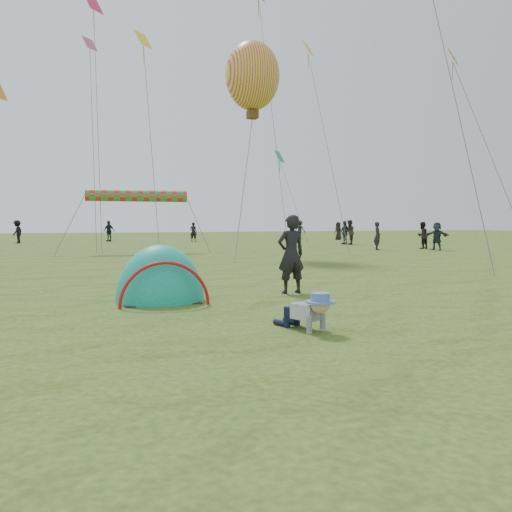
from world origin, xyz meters
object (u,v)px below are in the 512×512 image
object	(u,v)px
popup_tent	(161,301)
balloon_kite	(252,80)
standing_adult	(291,254)
crawling_toddler	(309,310)

from	to	relation	value
popup_tent	balloon_kite	bearing A→B (deg)	64.81
popup_tent	standing_adult	distance (m)	3.23
crawling_toddler	standing_adult	size ratio (longest dim) A/B	0.44
crawling_toddler	standing_adult	distance (m)	4.06
popup_tent	standing_adult	world-z (taller)	standing_adult
crawling_toddler	standing_adult	bearing A→B (deg)	50.16
standing_adult	popup_tent	bearing A→B (deg)	0.56
crawling_toddler	balloon_kite	world-z (taller)	balloon_kite
popup_tent	standing_adult	size ratio (longest dim) A/B	1.31
crawling_toddler	balloon_kite	xyz separation A→B (m)	(5.08, 17.52, 8.56)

